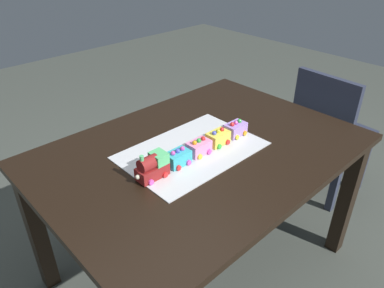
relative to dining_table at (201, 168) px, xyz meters
name	(u,v)px	position (x,y,z in m)	size (l,w,h in m)	color
ground_plane	(200,263)	(0.00, 0.00, -0.63)	(8.00, 8.00, 0.00)	#474C44
dining_table	(201,168)	(0.00, 0.00, 0.00)	(1.40, 1.00, 0.74)	black
chair	(328,130)	(1.03, -0.10, -0.16)	(0.42, 0.42, 0.86)	#2D3347
cake_board	(192,150)	(-0.05, 0.01, 0.11)	(0.60, 0.40, 0.00)	silver
cake_locomotive	(152,167)	(-0.29, -0.03, 0.16)	(0.14, 0.08, 0.12)	maroon
cake_car_caboose_turquoise	(178,158)	(-0.16, -0.03, 0.14)	(0.10, 0.08, 0.07)	#38B7C6
cake_car_hopper_bubblegum	(199,147)	(-0.04, -0.03, 0.14)	(0.10, 0.08, 0.07)	pink
cake_car_gondola_lemon	(218,138)	(0.07, -0.03, 0.14)	(0.10, 0.08, 0.07)	#F4E04C
cake_car_tanker_lavender	(235,129)	(0.19, -0.03, 0.14)	(0.10, 0.08, 0.07)	#AD84E0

